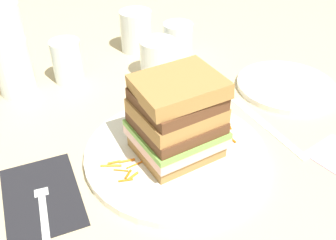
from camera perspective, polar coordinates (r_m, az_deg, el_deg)
The scene contains 28 objects.
ground_plane at distance 0.63m, azimuth 2.24°, elevation -5.14°, with size 3.00×3.00×0.00m, color #C6B289.
main_plate at distance 0.63m, azimuth 1.12°, elevation -4.93°, with size 0.29×0.29×0.01m, color white.
sandwich at distance 0.58m, azimuth 1.25°, elevation 0.35°, with size 0.14×0.13×0.14m.
carrot_shred_0 at distance 0.57m, azimuth -6.33°, elevation -8.90°, with size 0.00×0.00×0.02m, color orange.
carrot_shred_1 at distance 0.58m, azimuth -5.23°, elevation -8.30°, with size 0.00×0.00×0.02m, color orange.
carrot_shred_2 at distance 0.60m, azimuth -6.11°, elevation -6.03°, with size 0.00×0.00×0.02m, color orange.
carrot_shred_3 at distance 0.60m, azimuth -8.48°, elevation -6.73°, with size 0.00×0.00×0.03m, color orange.
carrot_shred_4 at distance 0.59m, azimuth -4.99°, elevation -6.66°, with size 0.00×0.00×0.03m, color orange.
carrot_shred_5 at distance 0.59m, azimuth -7.02°, elevation -7.45°, with size 0.00×0.00×0.02m, color orange.
carrot_shred_6 at distance 0.60m, azimuth -8.03°, elevation -6.26°, with size 0.00×0.00×0.02m, color orange.
carrot_shred_7 at distance 0.58m, azimuth -5.96°, elevation -8.03°, with size 0.00×0.00×0.02m, color orange.
carrot_shred_8 at distance 0.66m, azimuth 8.91°, elevation -1.83°, with size 0.00×0.00×0.03m, color orange.
carrot_shred_9 at distance 0.65m, azimuth 7.27°, elevation -2.27°, with size 0.00×0.00×0.02m, color orange.
carrot_shred_10 at distance 0.65m, azimuth 8.21°, elevation -2.61°, with size 0.00×0.00×0.02m, color orange.
carrot_shred_11 at distance 0.68m, azimuth 9.13°, elevation -0.69°, with size 0.00×0.00×0.03m, color orange.
carrot_shred_12 at distance 0.66m, azimuth 8.54°, elevation -1.80°, with size 0.00×0.00×0.03m, color orange.
carrot_shred_13 at distance 0.65m, azimuth 9.23°, elevation -2.56°, with size 0.00×0.00×0.03m, color orange.
carrot_shred_14 at distance 0.67m, azimuth 7.40°, elevation -1.24°, with size 0.00×0.00×0.03m, color orange.
carrot_shred_15 at distance 0.67m, azimuth 9.03°, elevation -1.47°, with size 0.00×0.00×0.02m, color orange.
napkin_dark at distance 0.59m, azimuth -18.28°, elevation -10.71°, with size 0.11×0.16×0.00m, color black.
fork at distance 0.58m, azimuth -18.17°, elevation -12.06°, with size 0.03×0.17×0.00m.
knife at distance 0.71m, azimuth 14.82°, elevation -1.14°, with size 0.03×0.20×0.00m.
juice_glass at distance 0.83m, azimuth -1.49°, elevation 8.88°, with size 0.08×0.08×0.08m.
water_bottle at distance 0.80m, azimuth -22.83°, elevation 10.62°, with size 0.07×0.07×0.25m.
empty_tumbler_0 at distance 0.83m, azimuth -14.78°, elevation 8.44°, with size 0.06×0.06×0.09m, color silver.
empty_tumbler_1 at distance 0.93m, azimuth 1.48°, elevation 12.09°, with size 0.07×0.07×0.07m, color silver.
empty_tumbler_2 at distance 0.94m, azimuth -4.77°, elevation 13.06°, with size 0.08×0.08×0.10m, color silver.
side_plate at distance 0.83m, azimuth 17.13°, elevation 4.89°, with size 0.20×0.20×0.01m, color white.
Camera 1 is at (-0.21, -0.42, 0.42)m, focal length 40.96 mm.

